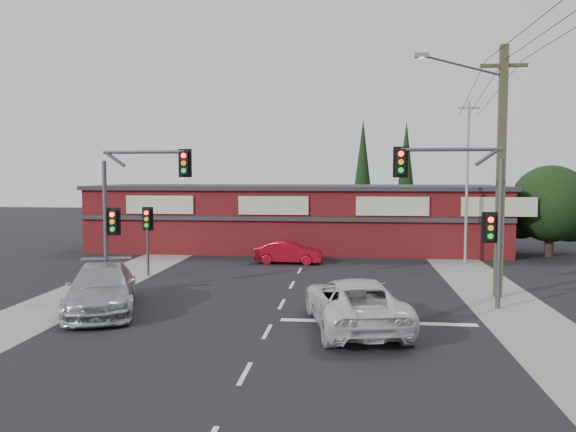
# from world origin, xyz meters

# --- Properties ---
(ground) EXTENTS (120.00, 120.00, 0.00)m
(ground) POSITION_xyz_m (0.00, 0.00, 0.00)
(ground) COLOR black
(ground) RESTS_ON ground
(road_strip) EXTENTS (14.00, 70.00, 0.01)m
(road_strip) POSITION_xyz_m (0.00, 5.00, 0.01)
(road_strip) COLOR black
(road_strip) RESTS_ON ground
(verge_left) EXTENTS (3.00, 70.00, 0.02)m
(verge_left) POSITION_xyz_m (-8.50, 5.00, 0.01)
(verge_left) COLOR gray
(verge_left) RESTS_ON ground
(verge_right) EXTENTS (3.00, 70.00, 0.02)m
(verge_right) POSITION_xyz_m (8.50, 5.00, 0.01)
(verge_right) COLOR gray
(verge_right) RESTS_ON ground
(stop_line) EXTENTS (6.50, 0.35, 0.01)m
(stop_line) POSITION_xyz_m (3.50, -1.50, 0.01)
(stop_line) COLOR silver
(stop_line) RESTS_ON ground
(white_suv) EXTENTS (3.75, 6.22, 1.62)m
(white_suv) POSITION_xyz_m (2.74, -2.16, 0.81)
(white_suv) COLOR silver
(white_suv) RESTS_ON ground
(silver_suv) EXTENTS (4.17, 6.16, 1.66)m
(silver_suv) POSITION_xyz_m (-6.36, -0.96, 0.83)
(silver_suv) COLOR #A7AAAD
(silver_suv) RESTS_ON ground
(red_sedan) EXTENTS (3.79, 1.45, 1.23)m
(red_sedan) POSITION_xyz_m (-0.82, 10.62, 0.62)
(red_sedan) COLOR #9F0919
(red_sedan) RESTS_ON ground
(lane_dashes) EXTENTS (0.12, 35.40, 0.01)m
(lane_dashes) POSITION_xyz_m (0.00, -1.10, 0.01)
(lane_dashes) COLOR silver
(lane_dashes) RESTS_ON ground
(shop_building) EXTENTS (27.30, 8.40, 4.22)m
(shop_building) POSITION_xyz_m (-0.99, 16.99, 2.13)
(shop_building) COLOR #511013
(shop_building) RESTS_ON ground
(tree_cluster) EXTENTS (5.90, 5.10, 5.50)m
(tree_cluster) POSITION_xyz_m (14.69, 15.44, 2.90)
(tree_cluster) COLOR #2D2116
(tree_cluster) RESTS_ON ground
(conifer_near) EXTENTS (1.80, 1.80, 9.25)m
(conifer_near) POSITION_xyz_m (3.50, 24.00, 5.48)
(conifer_near) COLOR #2D2116
(conifer_near) RESTS_ON ground
(conifer_far) EXTENTS (1.80, 1.80, 9.25)m
(conifer_far) POSITION_xyz_m (7.00, 26.00, 5.48)
(conifer_far) COLOR #2D2116
(conifer_far) RESTS_ON ground
(traffic_mast_left) EXTENTS (3.77, 0.27, 5.97)m
(traffic_mast_left) POSITION_xyz_m (-6.43, 2.00, 3.93)
(traffic_mast_left) COLOR #47494C
(traffic_mast_left) RESTS_ON ground
(traffic_mast_right) EXTENTS (3.96, 0.27, 5.97)m
(traffic_mast_right) POSITION_xyz_m (6.86, 1.00, 3.95)
(traffic_mast_right) COLOR #47494C
(traffic_mast_right) RESTS_ON ground
(pedestal_signal) EXTENTS (0.55, 0.27, 3.38)m
(pedestal_signal) POSITION_xyz_m (-7.20, 6.01, 2.41)
(pedestal_signal) COLOR #47494C
(pedestal_signal) RESTS_ON ground
(utility_pole) EXTENTS (4.38, 0.59, 10.00)m
(utility_pole) POSITION_xyz_m (8.36, 2.99, 5.40)
(utility_pole) COLOR #4A4829
(utility_pole) RESTS_ON ground
(steel_pole) EXTENTS (1.20, 0.16, 9.00)m
(steel_pole) POSITION_xyz_m (9.00, 12.00, 4.70)
(steel_pole) COLOR gray
(steel_pole) RESTS_ON ground
(power_lines) EXTENTS (2.01, 29.00, 1.22)m
(power_lines) POSITION_xyz_m (8.47, -2.47, 9.04)
(power_lines) COLOR black
(power_lines) RESTS_ON ground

